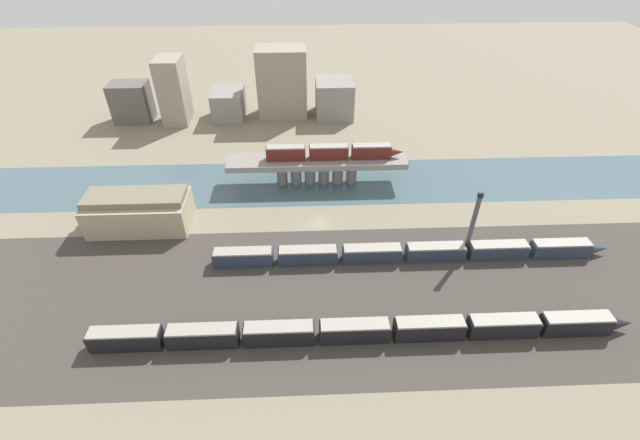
% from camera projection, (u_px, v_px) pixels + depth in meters
% --- Properties ---
extents(ground_plane, '(400.00, 400.00, 0.00)m').
position_uv_depth(ground_plane, '(320.00, 223.00, 104.09)').
color(ground_plane, gray).
extents(railbed_yard, '(280.00, 42.00, 0.01)m').
position_uv_depth(railbed_yard, '(324.00, 297.00, 85.01)').
color(railbed_yard, '#423D38').
rests_on(railbed_yard, ground).
extents(river_water, '(320.00, 22.89, 0.01)m').
position_uv_depth(river_water, '(317.00, 182.00, 118.87)').
color(river_water, '#47606B').
rests_on(river_water, ground).
extents(bridge, '(48.07, 8.18, 7.43)m').
position_uv_depth(bridge, '(317.00, 165.00, 115.58)').
color(bridge, gray).
rests_on(bridge, ground).
extents(train_on_bridge, '(36.68, 2.70, 3.84)m').
position_uv_depth(train_on_bridge, '(333.00, 152.00, 113.38)').
color(train_on_bridge, '#5B1E19').
rests_on(train_on_bridge, bridge).
extents(train_yard_near, '(97.08, 3.01, 4.05)m').
position_uv_depth(train_yard_near, '(362.00, 331.00, 75.88)').
color(train_yard_near, black).
rests_on(train_yard_near, ground).
extents(train_yard_mid, '(86.55, 3.06, 3.68)m').
position_uv_depth(train_yard_mid, '(411.00, 253.00, 92.76)').
color(train_yard_mid, '#2D384C').
rests_on(train_yard_mid, ground).
extents(warehouse_building, '(23.22, 11.21, 9.02)m').
position_uv_depth(warehouse_building, '(139.00, 211.00, 100.77)').
color(warehouse_building, tan).
rests_on(warehouse_building, ground).
extents(signal_tower, '(1.01, 1.01, 16.05)m').
position_uv_depth(signal_tower, '(472.00, 225.00, 90.75)').
color(signal_tower, '#4C4C51').
rests_on(signal_tower, ground).
extents(city_block_far_left, '(12.49, 9.30, 13.16)m').
position_uv_depth(city_block_far_left, '(132.00, 102.00, 147.85)').
color(city_block_far_left, '#605B56').
rests_on(city_block_far_left, ground).
extents(city_block_left, '(8.34, 11.46, 21.72)m').
position_uv_depth(city_block_left, '(173.00, 91.00, 144.72)').
color(city_block_left, gray).
rests_on(city_block_left, ground).
extents(city_block_center, '(10.60, 13.87, 9.71)m').
position_uv_depth(city_block_center, '(229.00, 104.00, 150.83)').
color(city_block_center, gray).
rests_on(city_block_center, ground).
extents(city_block_right, '(16.96, 11.37, 23.34)m').
position_uv_depth(city_block_right, '(282.00, 82.00, 148.81)').
color(city_block_right, gray).
rests_on(city_block_right, ground).
extents(city_block_far_right, '(12.98, 14.90, 12.59)m').
position_uv_depth(city_block_far_right, '(334.00, 98.00, 151.69)').
color(city_block_far_right, gray).
rests_on(city_block_far_right, ground).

